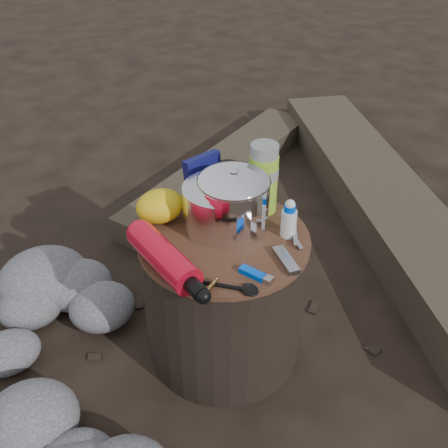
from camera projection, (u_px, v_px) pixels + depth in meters
name	position (u px, v px, depth m)	size (l,w,h in m)	color
ground	(224.00, 345.00, 1.71)	(60.00, 60.00, 0.00)	black
stump	(224.00, 296.00, 1.59)	(0.47, 0.47, 0.43)	black
rock_ring	(76.00, 361.00, 1.54)	(0.43, 0.93, 0.18)	#5B5B60
log_main	(385.00, 204.00, 2.24)	(0.33, 1.94, 0.16)	#3B3226
log_small	(223.00, 170.00, 2.52)	(0.24, 1.29, 0.11)	#3B3226
foil_windscreen	(221.00, 207.00, 1.47)	(0.21, 0.21, 0.13)	white
camping_pot	(234.00, 202.00, 1.43)	(0.19, 0.19, 0.19)	white
fuel_bottle	(164.00, 257.00, 1.33)	(0.08, 0.32, 0.08)	red
thermos	(263.00, 179.00, 1.51)	(0.08, 0.08, 0.21)	#8BBF2B
travel_mug	(228.00, 184.00, 1.58)	(0.08, 0.08, 0.12)	black
stuff_sack	(160.00, 206.00, 1.50)	(0.14, 0.11, 0.09)	yellow
food_pouch	(204.00, 180.00, 1.56)	(0.12, 0.03, 0.15)	#0E1050
lighter	(253.00, 273.00, 1.33)	(0.02, 0.09, 0.02)	blue
multitool	(286.00, 260.00, 1.37)	(0.03, 0.11, 0.02)	#ADADB2
pot_grabber	(293.00, 234.00, 1.47)	(0.04, 0.14, 0.01)	#ADADB2
spork	(221.00, 285.00, 1.29)	(0.03, 0.15, 0.01)	black
squeeze_bottle	(289.00, 220.00, 1.44)	(0.04, 0.04, 0.10)	silver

